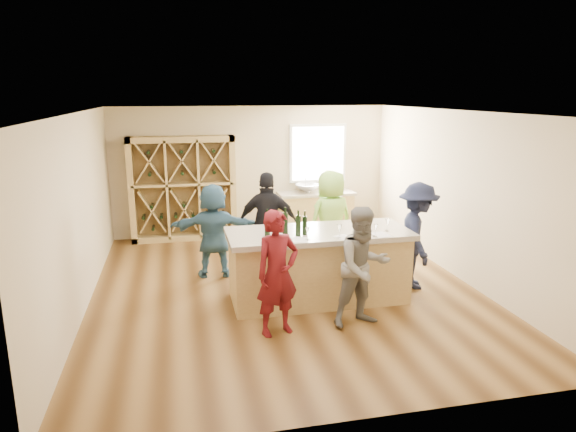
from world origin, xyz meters
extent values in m
cube|color=brown|center=(0.00, 0.00, -0.05)|extent=(6.00, 7.00, 0.10)
cube|color=white|center=(0.00, 0.00, 2.85)|extent=(6.00, 7.00, 0.10)
cube|color=beige|center=(0.00, 3.55, 1.40)|extent=(6.00, 0.10, 2.80)
cube|color=beige|center=(0.00, -3.55, 1.40)|extent=(6.00, 0.10, 2.80)
cube|color=beige|center=(-3.05, 0.00, 1.40)|extent=(0.10, 7.00, 2.80)
cube|color=beige|center=(3.05, 0.00, 1.40)|extent=(0.10, 7.00, 2.80)
cube|color=white|center=(1.50, 3.47, 1.75)|extent=(1.30, 0.06, 1.30)
cube|color=white|center=(1.50, 3.44, 1.75)|extent=(1.18, 0.01, 1.18)
cube|color=tan|center=(-1.50, 3.27, 1.10)|extent=(2.20, 0.45, 2.20)
cube|color=tan|center=(1.40, 3.20, 0.43)|extent=(1.60, 0.58, 0.86)
cube|color=#A79C88|center=(1.40, 3.20, 0.89)|extent=(1.70, 0.62, 0.06)
imported|color=silver|center=(1.20, 3.20, 1.01)|extent=(0.54, 0.54, 0.19)
cylinder|color=silver|center=(1.20, 3.38, 1.07)|extent=(0.02, 0.02, 0.30)
cube|color=tan|center=(0.41, -0.54, 0.50)|extent=(2.60, 1.00, 1.00)
cube|color=#A79C88|center=(0.41, -0.54, 1.04)|extent=(2.72, 1.12, 0.08)
cylinder|color=black|center=(-0.39, -0.65, 1.24)|extent=(0.08, 0.08, 0.31)
cylinder|color=black|center=(-0.12, -0.61, 1.24)|extent=(0.10, 0.10, 0.32)
cylinder|color=black|center=(0.04, -0.74, 1.23)|extent=(0.09, 0.09, 0.30)
cylinder|color=black|center=(0.15, -0.69, 1.22)|extent=(0.07, 0.07, 0.27)
cone|color=white|center=(0.13, -0.95, 1.17)|extent=(0.07, 0.07, 0.17)
cone|color=white|center=(0.59, -0.96, 1.18)|extent=(0.09, 0.09, 0.20)
cone|color=white|center=(1.11, -1.00, 1.16)|extent=(0.07, 0.07, 0.17)
cone|color=white|center=(0.90, -0.69, 1.17)|extent=(0.08, 0.08, 0.17)
cone|color=white|center=(1.40, -0.75, 1.17)|extent=(0.09, 0.09, 0.19)
cube|color=white|center=(0.02, -0.93, 1.08)|extent=(0.28, 0.33, 0.00)
cube|color=white|center=(0.67, -0.95, 1.08)|extent=(0.31, 0.35, 0.00)
cube|color=white|center=(1.23, -0.93, 1.08)|extent=(0.26, 0.33, 0.00)
imported|color=#590F14|center=(-0.41, -1.51, 0.83)|extent=(0.71, 0.60, 1.65)
imported|color=slate|center=(0.75, -1.51, 0.82)|extent=(0.87, 0.59, 1.64)
imported|color=#191E38|center=(2.09, -0.36, 0.86)|extent=(0.80, 1.21, 1.71)
imported|color=black|center=(-0.13, 0.73, 0.89)|extent=(1.15, 0.80, 1.79)
imported|color=#8CC64C|center=(1.01, 0.80, 0.89)|extent=(0.99, 0.78, 1.77)
imported|color=#335972|center=(-1.05, 0.85, 0.81)|extent=(1.55, 0.71, 1.62)
camera|label=1|loc=(-1.61, -7.61, 3.09)|focal=32.00mm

